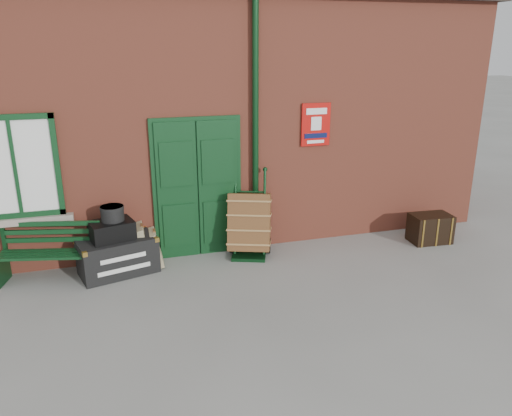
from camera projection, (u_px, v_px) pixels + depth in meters
name	position (u px, v px, depth m)	size (l,w,h in m)	color
ground	(240.00, 290.00, 7.05)	(80.00, 80.00, 0.00)	gray
station_building	(192.00, 107.00, 9.54)	(10.30, 4.30, 4.36)	#A74B35
bench	(50.00, 251.00, 7.24)	(1.50, 0.76, 0.89)	#0E3417
houdini_trunk	(118.00, 256.00, 7.51)	(1.11, 0.61, 0.56)	black
strongbox	(112.00, 230.00, 7.37)	(0.61, 0.45, 0.28)	black
hatbox	(112.00, 213.00, 7.32)	(0.33, 0.33, 0.22)	black
suitcase_back	(142.00, 246.00, 7.74)	(0.18, 0.46, 0.64)	tan
suitcase_front	(154.00, 248.00, 7.77)	(0.17, 0.41, 0.55)	tan
porter_trolley	(250.00, 223.00, 8.13)	(0.88, 0.91, 1.39)	black
dark_trunk	(430.00, 228.00, 8.71)	(0.69, 0.45, 0.50)	black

